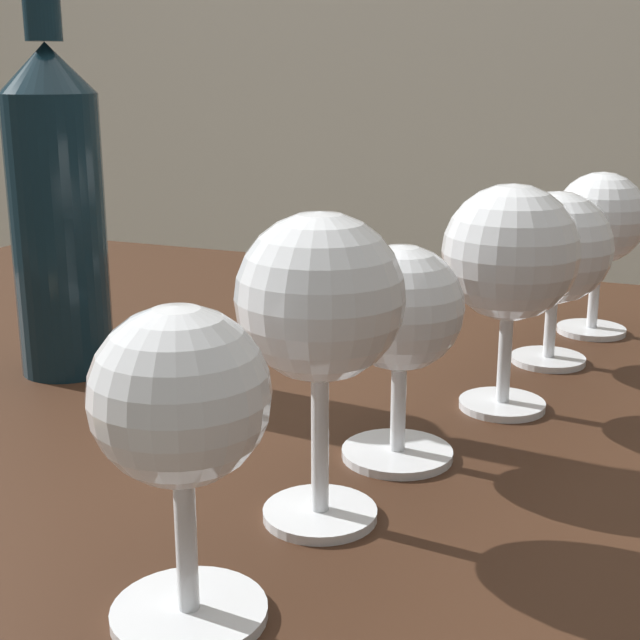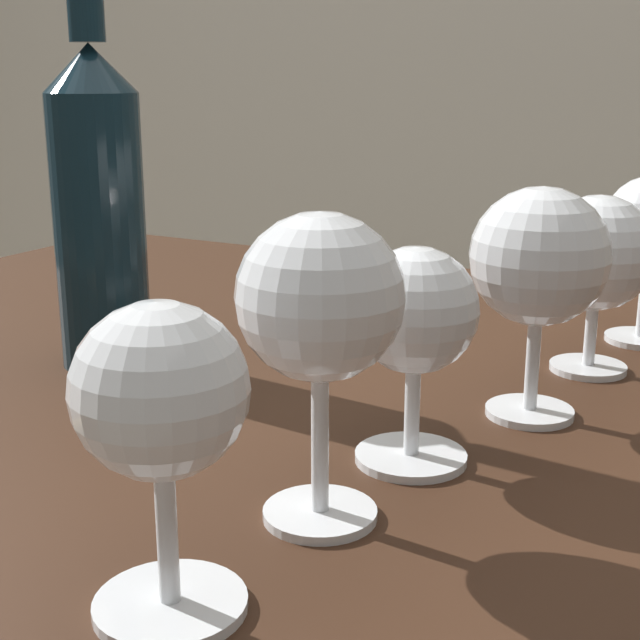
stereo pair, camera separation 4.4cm
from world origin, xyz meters
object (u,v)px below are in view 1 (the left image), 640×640
at_px(wine_glass_port, 400,316).
at_px(wine_glass_cabernet, 555,252).
at_px(wine_glass_pinot, 180,410).
at_px(wine_glass_white, 320,301).
at_px(wine_bottle, 57,201).
at_px(wine_glass_rose, 600,221).
at_px(wine_glass_chardonnay, 510,257).

height_order(wine_glass_port, wine_glass_cabernet, wine_glass_cabernet).
xyz_separation_m(wine_glass_pinot, wine_glass_cabernet, (0.08, 0.41, -0.00)).
distance_m(wine_glass_white, wine_bottle, 0.31).
bearing_deg(wine_glass_white, wine_glass_pinot, -99.22).
relative_size(wine_glass_pinot, wine_glass_white, 0.86).
xyz_separation_m(wine_glass_white, wine_bottle, (-0.27, 0.15, 0.01)).
height_order(wine_glass_white, wine_glass_rose, wine_glass_white).
distance_m(wine_glass_pinot, wine_glass_rose, 0.52).
bearing_deg(wine_glass_rose, wine_glass_pinot, -101.62).
bearing_deg(wine_glass_white, wine_glass_cabernet, 77.75).
bearing_deg(wine_glass_cabernet, wine_glass_port, -103.71).
bearing_deg(wine_glass_pinot, wine_glass_chardonnay, 76.53).
height_order(wine_glass_chardonnay, wine_glass_rose, wine_glass_chardonnay).
height_order(wine_glass_pinot, wine_glass_rose, wine_glass_rose).
bearing_deg(wine_glass_cabernet, wine_glass_chardonnay, -96.35).
xyz_separation_m(wine_glass_port, wine_bottle, (-0.28, 0.06, 0.04)).
bearing_deg(wine_glass_chardonnay, wine_glass_pinot, -103.47).
bearing_deg(wine_glass_cabernet, wine_glass_rose, 77.88).
height_order(wine_glass_pinot, wine_bottle, wine_bottle).
height_order(wine_glass_white, wine_glass_chardonnay, wine_glass_white).
bearing_deg(wine_glass_pinot, wine_glass_cabernet, 78.50).
bearing_deg(wine_bottle, wine_glass_rose, 35.92).
distance_m(wine_glass_cabernet, wine_bottle, 0.37).
height_order(wine_glass_port, wine_bottle, wine_bottle).
xyz_separation_m(wine_glass_white, wine_glass_port, (0.01, 0.09, -0.03)).
xyz_separation_m(wine_glass_rose, wine_bottle, (-0.36, -0.26, 0.03)).
height_order(wine_glass_chardonnay, wine_bottle, wine_bottle).
distance_m(wine_glass_white, wine_glass_cabernet, 0.31).
height_order(wine_glass_pinot, wine_glass_port, wine_glass_pinot).
distance_m(wine_glass_pinot, wine_bottle, 0.36).
distance_m(wine_glass_pinot, wine_glass_white, 0.11).
bearing_deg(wine_glass_chardonnay, wine_glass_cabernet, 83.65).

